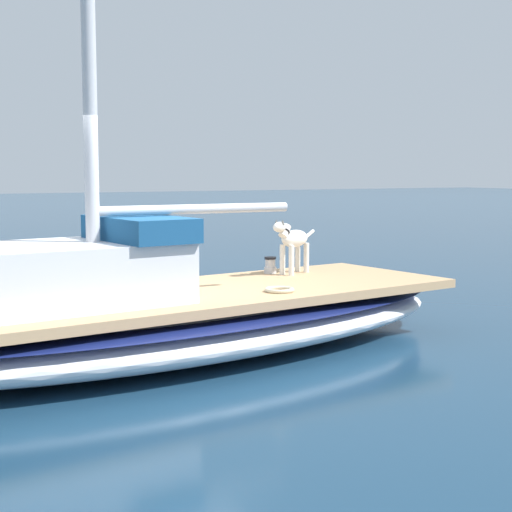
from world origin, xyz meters
TOP-DOWN VIEW (x-y plane):
  - ground_plane at (0.00, 0.00)m, footprint 120.00×120.00m
  - sailboat_main at (0.00, 0.00)m, footprint 3.45×7.51m
  - mast_main at (-0.12, 0.72)m, footprint 0.14×2.27m
  - cabin_house at (-0.16, 1.11)m, footprint 1.68×2.39m
  - dog_white at (0.77, -1.93)m, footprint 0.51×0.87m
  - deck_winch at (0.95, -1.71)m, footprint 0.16×0.16m
  - coiled_rope at (-0.43, -1.06)m, footprint 0.32×0.32m

SIDE VIEW (x-z plane):
  - ground_plane at x=0.00m, z-range 0.00..0.00m
  - sailboat_main at x=0.00m, z-range 0.01..0.67m
  - coiled_rope at x=-0.43m, z-range 0.66..0.70m
  - deck_winch at x=0.95m, z-range 0.65..0.86m
  - cabin_house at x=-0.16m, z-range 0.59..1.43m
  - dog_white at x=0.77m, z-range 0.73..1.43m
  - mast_main at x=-0.12m, z-range 0.32..6.50m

